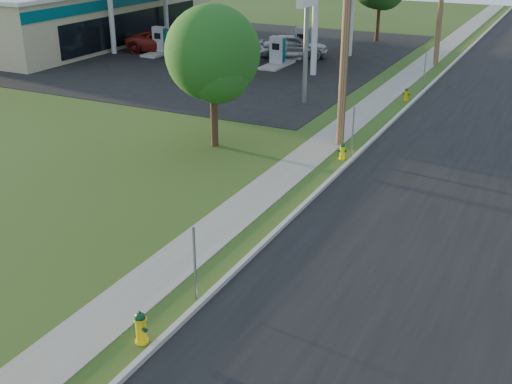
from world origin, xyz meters
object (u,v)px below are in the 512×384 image
fuel_pump_ne (277,55)px  car_silver (293,46)px  utility_pole_mid (346,24)px  hydrant_near (141,327)px  fuel_pump_sw (191,35)px  hydrant_far (406,94)px  fuel_pump_nw (160,44)px  hydrant_mid (342,151)px  fuel_pump_se (302,45)px  tree_verge (214,57)px  car_red (166,41)px

fuel_pump_ne → car_silver: bearing=94.4°
utility_pole_mid → car_silver: (-9.13, 16.04, -4.16)m
hydrant_near → fuel_pump_sw: bearing=120.3°
utility_pole_mid → car_silver: utility_pole_mid is taller
hydrant_near → hydrant_far: (-0.04, 23.17, -0.06)m
fuel_pump_nw → car_silver: bearing=19.2°
hydrant_far → hydrant_near: bearing=-89.9°
car_silver → hydrant_near: bearing=174.6°
fuel_pump_ne → hydrant_near: bearing=-71.0°
utility_pole_mid → hydrant_mid: utility_pole_mid is taller
fuel_pump_se → hydrant_near: 33.25m
tree_verge → hydrant_near: tree_verge is taller
fuel_pump_sw → hydrant_far: bearing=-25.0°
fuel_pump_se → hydrant_far: bearing=-42.2°
utility_pole_mid → fuel_pump_sw: utility_pole_mid is taller
utility_pole_mid → car_red: 23.21m
fuel_pump_ne → hydrant_far: (9.55, -4.66, -0.39)m
fuel_pump_nw → fuel_pump_sw: bearing=90.0°
tree_verge → hydrant_far: tree_verge is taller
fuel_pump_nw → fuel_pump_ne: size_ratio=1.00×
fuel_pump_nw → hydrant_far: size_ratio=4.74×
hydrant_near → hydrant_mid: bearing=90.1°
car_silver → fuel_pump_ne: bearing=161.4°
car_silver → fuel_pump_nw: bearing=86.1°
utility_pole_mid → fuel_pump_se: utility_pole_mid is taller
utility_pole_mid → hydrant_mid: 4.93m
fuel_pump_ne → fuel_pump_sw: same height
fuel_pump_nw → car_silver: fuel_pump_nw is taller
tree_verge → car_silver: tree_verge is taller
hydrant_far → car_silver: bearing=141.8°
tree_verge → fuel_pump_ne: bearing=105.8°
hydrant_near → car_red: size_ratio=0.15×
fuel_pump_sw → tree_verge: bearing=-55.5°
hydrant_mid → car_silver: size_ratio=0.14×
hydrant_mid → hydrant_far: bearing=90.1°
fuel_pump_ne → hydrant_mid: size_ratio=4.74×
fuel_pump_nw → hydrant_near: 33.47m
hydrant_mid → fuel_pump_ne: bearing=123.3°
fuel_pump_nw → hydrant_mid: (18.56, -14.58, -0.39)m
hydrant_mid → utility_pole_mid: bearing=112.7°
tree_verge → hydrant_mid: size_ratio=8.50×
fuel_pump_nw → fuel_pump_se: same height
utility_pole_mid → tree_verge: 5.31m
fuel_pump_nw → car_silver: (8.77, 3.05, 0.07)m
hydrant_near → car_silver: size_ratio=0.17×
hydrant_mid → tree_verge: bearing=-170.3°
fuel_pump_se → car_red: (-9.16, -3.03, 0.05)m
utility_pole_mid → car_silver: 18.93m
utility_pole_mid → hydrant_far: size_ratio=14.50×
utility_pole_mid → hydrant_far: utility_pole_mid is taller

